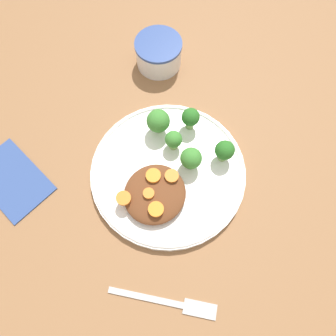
% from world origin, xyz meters
% --- Properties ---
extents(ground_plane, '(4.00, 4.00, 0.00)m').
position_xyz_m(ground_plane, '(0.00, 0.00, 0.00)').
color(ground_plane, '#8C603D').
extents(plate, '(0.29, 0.29, 0.02)m').
position_xyz_m(plate, '(0.00, 0.00, 0.01)').
color(plate, white).
rests_on(plate, ground_plane).
extents(dip_bowl, '(0.10, 0.10, 0.06)m').
position_xyz_m(dip_bowl, '(-0.16, 0.21, 0.03)').
color(dip_bowl, silver).
rests_on(dip_bowl, ground_plane).
extents(stew_mound, '(0.11, 0.11, 0.02)m').
position_xyz_m(stew_mound, '(0.01, -0.05, 0.03)').
color(stew_mound, brown).
rests_on(stew_mound, plate).
extents(broccoli_floret_0, '(0.03, 0.03, 0.05)m').
position_xyz_m(broccoli_floret_0, '(-0.02, 0.10, 0.05)').
color(broccoli_floret_0, '#7FA85B').
rests_on(broccoli_floret_0, plate).
extents(broccoli_floret_1, '(0.03, 0.03, 0.04)m').
position_xyz_m(broccoli_floret_1, '(-0.02, 0.05, 0.04)').
color(broccoli_floret_1, '#7FA85B').
rests_on(broccoli_floret_1, plate).
extents(broccoli_floret_2, '(0.04, 0.04, 0.05)m').
position_xyz_m(broccoli_floret_2, '(0.03, 0.03, 0.05)').
color(broccoli_floret_2, '#759E51').
rests_on(broccoli_floret_2, plate).
extents(broccoli_floret_3, '(0.04, 0.04, 0.06)m').
position_xyz_m(broccoli_floret_3, '(-0.06, 0.06, 0.05)').
color(broccoli_floret_3, '#7FA85B').
rests_on(broccoli_floret_3, plate).
extents(broccoli_floret_4, '(0.04, 0.04, 0.05)m').
position_xyz_m(broccoli_floret_4, '(0.07, 0.08, 0.05)').
color(broccoli_floret_4, '#7FA85B').
rests_on(broccoli_floret_4, plate).
extents(carrot_slice_0, '(0.03, 0.03, 0.01)m').
position_xyz_m(carrot_slice_0, '(-0.03, -0.09, 0.04)').
color(carrot_slice_0, orange).
rests_on(carrot_slice_0, stew_mound).
extents(carrot_slice_1, '(0.02, 0.02, 0.01)m').
position_xyz_m(carrot_slice_1, '(0.00, -0.06, 0.04)').
color(carrot_slice_1, orange).
rests_on(carrot_slice_1, stew_mound).
extents(carrot_slice_2, '(0.03, 0.03, 0.01)m').
position_xyz_m(carrot_slice_2, '(0.03, -0.08, 0.04)').
color(carrot_slice_2, orange).
rests_on(carrot_slice_2, stew_mound).
extents(carrot_slice_3, '(0.03, 0.03, 0.01)m').
position_xyz_m(carrot_slice_3, '(-0.01, -0.03, 0.04)').
color(carrot_slice_3, orange).
rests_on(carrot_slice_3, stew_mound).
extents(carrot_slice_4, '(0.02, 0.02, 0.00)m').
position_xyz_m(carrot_slice_4, '(0.02, -0.01, 0.04)').
color(carrot_slice_4, orange).
rests_on(carrot_slice_4, stew_mound).
extents(fork, '(0.17, 0.08, 0.01)m').
position_xyz_m(fork, '(0.13, -0.19, 0.00)').
color(fork, '#B7B7B7').
rests_on(fork, ground_plane).
extents(napkin, '(0.17, 0.12, 0.01)m').
position_xyz_m(napkin, '(-0.24, -0.17, 0.00)').
color(napkin, '#334C8C').
rests_on(napkin, ground_plane).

